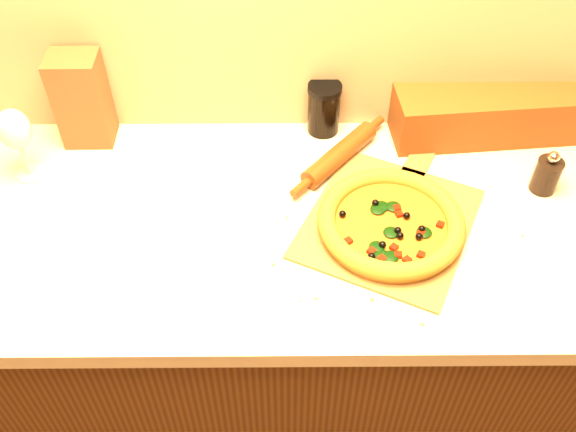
% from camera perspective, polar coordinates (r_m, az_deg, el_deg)
% --- Properties ---
extents(cabinet, '(2.80, 0.65, 0.86)m').
position_cam_1_polar(cabinet, '(1.76, -1.39, -10.63)').
color(cabinet, '#46200F').
rests_on(cabinet, ground).
extents(countertop, '(2.84, 0.68, 0.04)m').
position_cam_1_polar(countertop, '(1.40, -1.72, -0.74)').
color(countertop, beige).
rests_on(countertop, cabinet).
extents(pizza_peel, '(0.45, 0.53, 0.01)m').
position_cam_1_polar(pizza_peel, '(1.40, 9.11, -0.23)').
color(pizza_peel, brown).
rests_on(pizza_peel, countertop).
extents(pizza, '(0.31, 0.31, 0.04)m').
position_cam_1_polar(pizza, '(1.36, 9.12, -0.59)').
color(pizza, '#BD862F').
rests_on(pizza, pizza_peel).
extents(pepper_grinder, '(0.06, 0.06, 0.11)m').
position_cam_1_polar(pepper_grinder, '(1.53, 22.02, 3.45)').
color(pepper_grinder, black).
rests_on(pepper_grinder, countertop).
extents(rolling_pin, '(0.24, 0.27, 0.05)m').
position_cam_1_polar(rolling_pin, '(1.51, 4.61, 5.48)').
color(rolling_pin, '#5B330F').
rests_on(rolling_pin, countertop).
extents(bread_bag, '(0.46, 0.18, 0.12)m').
position_cam_1_polar(bread_bag, '(1.63, 17.18, 8.78)').
color(bread_bag, '#603612').
rests_on(bread_bag, countertop).
extents(wine_glass, '(0.07, 0.07, 0.18)m').
position_cam_1_polar(wine_glass, '(1.52, -23.13, 6.97)').
color(wine_glass, silver).
rests_on(wine_glass, countertop).
extents(paper_bag, '(0.11, 0.09, 0.23)m').
position_cam_1_polar(paper_bag, '(1.59, -17.85, 9.82)').
color(paper_bag, brown).
rests_on(paper_bag, countertop).
extents(dark_jar, '(0.08, 0.08, 0.13)m').
position_cam_1_polar(dark_jar, '(1.57, 3.21, 9.55)').
color(dark_jar, black).
rests_on(dark_jar, countertop).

